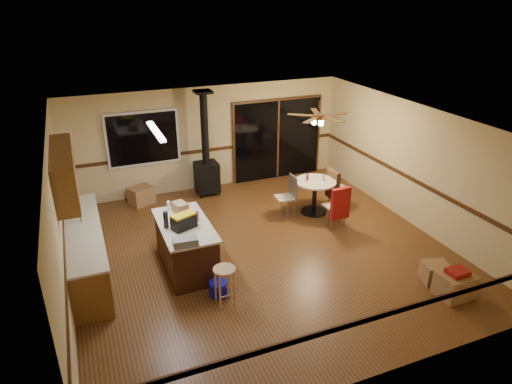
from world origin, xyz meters
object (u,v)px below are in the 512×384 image
dining_table (315,191)px  box_under_window (141,195)px  wood_stove (206,167)px  toolbox_grey (185,242)px  bar_stool (225,286)px  box_corner_b (435,272)px  box_corner_a (455,285)px  chair_left (289,191)px  chair_right (334,184)px  kitchen_island (186,246)px  toolbox_black (184,222)px  chair_near (340,203)px  blue_bucket (219,289)px

dining_table → box_under_window: 4.12m
wood_stove → box_under_window: wood_stove is taller
toolbox_grey → bar_stool: size_ratio=0.60×
dining_table → box_corner_b: 3.28m
wood_stove → box_corner_a: (2.63, -5.58, -0.52)m
chair_left → chair_right: size_ratio=0.74×
kitchen_island → bar_stool: size_ratio=2.53×
toolbox_grey → chair_right: bearing=25.6°
wood_stove → chair_left: wood_stove is taller
toolbox_grey → toolbox_black: bearing=78.0°
toolbox_black → chair_near: size_ratio=0.61×
toolbox_black → chair_right: size_ratio=0.61×
blue_bucket → chair_near: bearing=22.4°
toolbox_black → box_corner_b: 4.49m
toolbox_black → box_under_window: toolbox_black is taller
toolbox_grey → box_corner_b: (4.09, -1.35, -0.79)m
blue_bucket → box_corner_b: box_corner_b is taller
toolbox_grey → bar_stool: 0.96m
toolbox_black → chair_near: (3.42, 0.39, -0.42)m
chair_near → toolbox_grey: bearing=-164.7°
blue_bucket → box_corner_b: size_ratio=0.72×
bar_stool → dining_table: (2.96, 2.40, 0.20)m
chair_left → box_under_window: chair_left is taller
box_corner_b → dining_table: bearing=101.6°
toolbox_grey → blue_bucket: toolbox_grey is taller
toolbox_grey → chair_left: toolbox_grey is taller
bar_stool → box_under_window: bearing=98.3°
chair_left → chair_near: bearing=-54.2°
kitchen_island → chair_right: size_ratio=2.40×
toolbox_grey → chair_right: toolbox_grey is taller
dining_table → bar_stool: bearing=-141.0°
toolbox_grey → box_corner_a: size_ratio=0.72×
wood_stove → dining_table: wood_stove is taller
bar_stool → chair_left: size_ratio=1.29×
chair_left → box_corner_a: size_ratio=0.92×
dining_table → chair_near: (0.11, -0.88, 0.06)m
toolbox_black → box_corner_a: bearing=-31.1°
wood_stove → toolbox_grey: 4.05m
bar_stool → box_corner_a: (3.61, -1.26, -0.12)m
toolbox_grey → chair_near: bearing=15.3°
chair_left → box_corner_b: 3.54m
kitchen_island → dining_table: size_ratio=1.79×
dining_table → chair_left: 0.60m
chair_near → box_under_window: size_ratio=1.32×
kitchen_island → box_corner_a: bearing=-32.8°
dining_table → box_under_window: dining_table is taller
bar_stool → chair_right: (3.48, 2.44, 0.26)m
blue_bucket → chair_near: chair_near is taller
wood_stove → box_corner_b: 5.78m
toolbox_black → bar_stool: toolbox_black is taller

